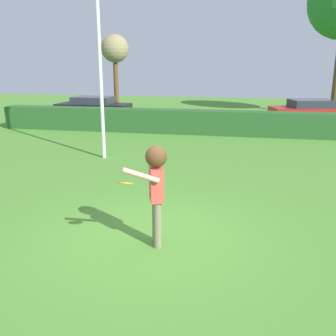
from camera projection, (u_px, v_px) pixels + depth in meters
ground_plane at (150, 237)px, 7.13m from camera, size 60.00×60.00×0.00m
person at (156, 182)px, 6.51m from camera, size 0.67×0.73×1.81m
frisbee at (125, 183)px, 6.23m from camera, size 0.26×0.25×0.11m
lamppost at (99, 40)px, 12.06m from camera, size 0.24×0.24×7.00m
hedge_row at (208, 122)px, 17.24m from camera, size 19.87×0.90×1.07m
parked_car_black at (93, 106)px, 22.13m from camera, size 4.21×1.82×1.25m
parked_car_red at (311, 110)px, 20.35m from camera, size 4.48×2.64×1.25m
bare_elm_tree at (115, 51)px, 22.24m from camera, size 1.61×1.61×4.73m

